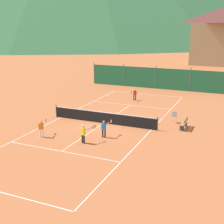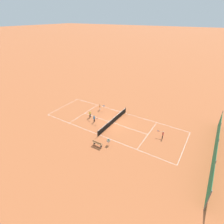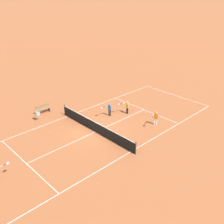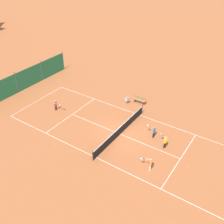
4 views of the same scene
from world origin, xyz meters
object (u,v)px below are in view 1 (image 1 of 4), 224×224
object	(u,v)px
player_far_service	(104,127)
tennis_ball_by_net_left	(146,118)
player_near_service	(84,133)
player_near_baseline	(42,127)
tennis_ball_alley_right	(75,105)
courtside_bench	(184,123)
tennis_ball_far_corner	(47,155)
tennis_net	(103,117)
ball_hopper	(174,115)
player_far_baseline	(135,94)

from	to	relation	value
player_far_service	tennis_ball_by_net_left	world-z (taller)	player_far_service
player_near_service	tennis_ball_by_net_left	xyz separation A→B (m)	(2.15, 7.35, -0.72)
player_near_baseline	tennis_ball_by_net_left	world-z (taller)	player_near_baseline
player_near_baseline	tennis_ball_alley_right	world-z (taller)	player_near_baseline
courtside_bench	tennis_ball_far_corner	bearing A→B (deg)	-128.46
tennis_net	player_near_baseline	xyz separation A→B (m)	(-2.74, -4.68, 0.25)
player_far_service	tennis_ball_alley_right	bearing A→B (deg)	132.45
player_far_service	tennis_ball_alley_right	xyz separation A→B (m)	(-6.53, 7.14, -0.71)
player_near_baseline	tennis_ball_by_net_left	size ratio (longest dim) A/B	19.53
player_near_baseline	ball_hopper	xyz separation A→B (m)	(8.03, 7.14, -0.09)
player_far_baseline	tennis_ball_by_net_left	xyz separation A→B (m)	(3.09, -5.72, -0.69)
player_far_baseline	player_near_baseline	size ratio (longest dim) A/B	0.96
player_far_service	tennis_ball_far_corner	size ratio (longest dim) A/B	19.22
player_far_service	player_near_service	size ratio (longest dim) A/B	0.98
tennis_net	tennis_ball_far_corner	bearing A→B (deg)	-93.76
courtside_bench	player_near_baseline	bearing A→B (deg)	-146.69
tennis_net	tennis_ball_by_net_left	world-z (taller)	tennis_net
tennis_ball_alley_right	courtside_bench	world-z (taller)	courtside_bench
player_far_baseline	tennis_ball_by_net_left	distance (m)	6.54
player_far_baseline	courtside_bench	world-z (taller)	player_far_baseline
ball_hopper	courtside_bench	size ratio (longest dim) A/B	0.59
ball_hopper	player_near_service	bearing A→B (deg)	-123.67
tennis_ball_far_corner	tennis_net	bearing A→B (deg)	86.24
tennis_ball_far_corner	tennis_ball_alley_right	size ratio (longest dim) A/B	1.00
player_far_baseline	tennis_ball_far_corner	world-z (taller)	player_far_baseline
tennis_net	player_far_service	distance (m)	3.29
tennis_ball_far_corner	player_near_baseline	bearing A→B (deg)	130.71
player_near_baseline	tennis_ball_by_net_left	distance (m)	9.33
player_near_baseline	tennis_ball_by_net_left	xyz separation A→B (m)	(5.52, 7.49, -0.72)
tennis_net	player_near_baseline	bearing A→B (deg)	-120.31
tennis_net	ball_hopper	world-z (taller)	tennis_net
player_near_service	ball_hopper	world-z (taller)	player_near_service
player_far_baseline	tennis_ball_by_net_left	bearing A→B (deg)	-61.62
tennis_net	player_far_service	bearing A→B (deg)	-64.08
tennis_ball_by_net_left	courtside_bench	world-z (taller)	courtside_bench
tennis_net	courtside_bench	bearing A→B (deg)	11.47
player_near_service	tennis_ball_alley_right	xyz separation A→B (m)	(-5.72, 8.73, -0.72)
tennis_ball_far_corner	tennis_ball_alley_right	world-z (taller)	same
player_far_service	player_near_baseline	size ratio (longest dim) A/B	0.98
tennis_net	tennis_ball_alley_right	size ratio (longest dim) A/B	139.09
player_near_baseline	tennis_net	bearing A→B (deg)	59.69
player_near_baseline	tennis_ball_far_corner	world-z (taller)	player_near_baseline
tennis_net	tennis_ball_far_corner	xyz separation A→B (m)	(-0.48, -7.30, -0.47)
tennis_net	tennis_ball_by_net_left	bearing A→B (deg)	45.32
player_far_baseline	tennis_net	bearing A→B (deg)	-87.92
player_near_service	tennis_ball_far_corner	distance (m)	3.06
player_near_baseline	player_far_baseline	bearing A→B (deg)	79.59
player_near_baseline	ball_hopper	bearing A→B (deg)	41.66
tennis_net	tennis_ball_alley_right	distance (m)	6.61
player_far_baseline	tennis_ball_far_corner	bearing A→B (deg)	-90.61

